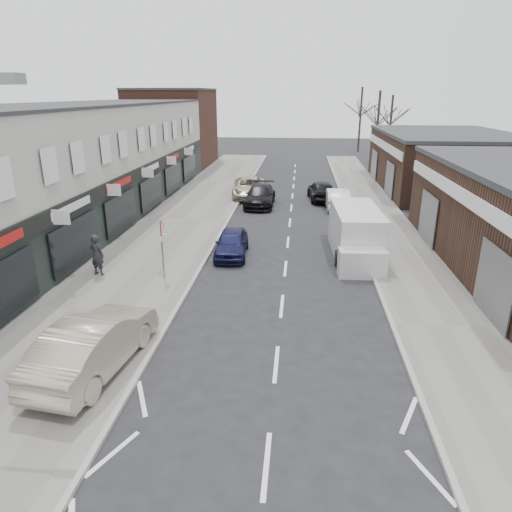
% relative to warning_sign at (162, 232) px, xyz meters
% --- Properties ---
extents(pavement_left, '(5.50, 64.00, 0.12)m').
position_rel_warning_sign_xyz_m(pavement_left, '(-1.59, 10.00, -2.14)').
color(pavement_left, slate).
rests_on(pavement_left, ground).
extents(pavement_right, '(3.50, 64.00, 0.12)m').
position_rel_warning_sign_xyz_m(pavement_right, '(10.91, 10.00, -2.14)').
color(pavement_right, slate).
rests_on(pavement_right, ground).
extents(shop_terrace_left, '(8.00, 41.00, 7.10)m').
position_rel_warning_sign_xyz_m(shop_terrace_left, '(-8.34, 7.50, 1.35)').
color(shop_terrace_left, beige).
rests_on(shop_terrace_left, ground).
extents(brick_block_far, '(8.00, 10.00, 8.00)m').
position_rel_warning_sign_xyz_m(brick_block_far, '(-8.34, 33.00, 1.80)').
color(brick_block_far, '#4A281F').
rests_on(brick_block_far, ground).
extents(right_unit_far, '(10.00, 16.00, 4.50)m').
position_rel_warning_sign_xyz_m(right_unit_far, '(17.66, 22.00, 0.05)').
color(right_unit_far, '#3B251B').
rests_on(right_unit_far, ground).
extents(tree_far_a, '(3.60, 3.60, 8.00)m').
position_rel_warning_sign_xyz_m(tree_far_a, '(14.16, 36.00, -2.20)').
color(tree_far_a, '#382D26').
rests_on(tree_far_a, ground).
extents(tree_far_b, '(3.60, 3.60, 7.50)m').
position_rel_warning_sign_xyz_m(tree_far_b, '(16.66, 42.00, -2.20)').
color(tree_far_b, '#382D26').
rests_on(tree_far_b, ground).
extents(tree_far_c, '(3.60, 3.60, 8.50)m').
position_rel_warning_sign_xyz_m(tree_far_c, '(13.66, 48.00, -2.20)').
color(tree_far_c, '#382D26').
rests_on(tree_far_c, ground).
extents(warning_sign, '(0.12, 0.80, 2.70)m').
position_rel_warning_sign_xyz_m(warning_sign, '(0.00, 0.00, 0.00)').
color(warning_sign, slate).
rests_on(warning_sign, pavement_left).
extents(white_van, '(2.36, 6.15, 2.36)m').
position_rel_warning_sign_xyz_m(white_van, '(8.56, 4.14, -1.08)').
color(white_van, silver).
rests_on(white_van, ground).
extents(sedan_on_pavement, '(2.35, 5.12, 1.63)m').
position_rel_warning_sign_xyz_m(sedan_on_pavement, '(-0.04, -6.90, -1.27)').
color(sedan_on_pavement, '#AC9C8A').
rests_on(sedan_on_pavement, pavement_left).
extents(pedestrian, '(0.77, 0.62, 1.85)m').
position_rel_warning_sign_xyz_m(pedestrian, '(-3.05, 0.17, -1.16)').
color(pedestrian, black).
rests_on(pedestrian, pavement_left).
extents(parked_car_left_a, '(1.70, 3.88, 1.30)m').
position_rel_warning_sign_xyz_m(parked_car_left_a, '(2.40, 3.58, -1.55)').
color(parked_car_left_a, '#12153B').
rests_on(parked_car_left_a, ground).
extents(parked_car_left_b, '(2.06, 5.02, 1.45)m').
position_rel_warning_sign_xyz_m(parked_car_left_b, '(2.87, 14.47, -1.47)').
color(parked_car_left_b, black).
rests_on(parked_car_left_b, ground).
extents(parked_car_left_c, '(2.95, 5.57, 1.49)m').
position_rel_warning_sign_xyz_m(parked_car_left_c, '(1.76, 17.33, -1.45)').
color(parked_car_left_c, '#B4A890').
rests_on(parked_car_left_c, ground).
extents(parked_car_right_a, '(1.64, 4.38, 1.43)m').
position_rel_warning_sign_xyz_m(parked_car_right_a, '(8.36, 14.21, -1.49)').
color(parked_car_right_a, silver).
rests_on(parked_car_right_a, ground).
extents(parked_car_right_b, '(2.20, 4.60, 1.52)m').
position_rel_warning_sign_xyz_m(parked_car_right_b, '(7.36, 16.66, -1.44)').
color(parked_car_right_b, black).
rests_on(parked_car_right_b, ground).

